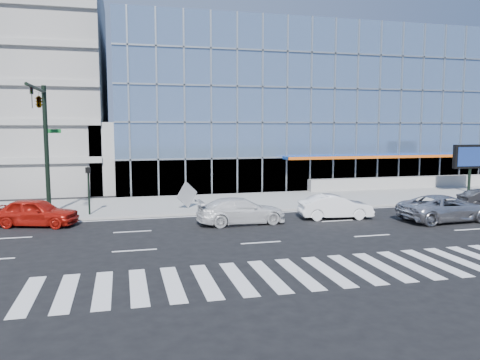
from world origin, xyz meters
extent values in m
plane|color=black|center=(0.00, 0.00, 0.00)|extent=(160.00, 160.00, 0.00)
cube|color=gray|center=(0.00, 8.00, 0.07)|extent=(120.00, 8.00, 0.15)
cube|color=#6C8AB4|center=(14.00, 26.00, 7.50)|extent=(42.00, 26.00, 15.00)
cube|color=gray|center=(-6.00, 18.00, 3.00)|extent=(6.00, 8.00, 6.00)
cube|color=gray|center=(24.00, 11.60, 0.65)|extent=(30.00, 0.80, 1.00)
cylinder|color=black|center=(-11.00, 6.00, 4.15)|extent=(0.28, 0.28, 8.00)
cylinder|color=black|center=(-11.00, 3.20, 7.75)|extent=(0.18, 5.60, 0.18)
imported|color=black|center=(-11.00, 1.80, 7.15)|extent=(0.18, 0.22, 1.10)
imported|color=black|center=(-11.00, 4.00, 7.15)|extent=(0.48, 2.24, 0.90)
cube|color=#0C591E|center=(-10.55, 6.00, 5.35)|extent=(0.90, 0.05, 0.25)
cylinder|color=black|center=(-8.50, 5.00, 1.65)|extent=(0.12, 0.12, 3.00)
cube|color=black|center=(-8.50, 4.85, 2.95)|extent=(0.30, 0.25, 0.35)
cylinder|color=black|center=(22.00, 8.00, 1.15)|extent=(0.24, 0.24, 2.00)
cube|color=black|center=(22.00, 8.00, 3.15)|extent=(3.20, 0.40, 2.00)
cube|color=#0C193F|center=(22.00, 7.78, 3.15)|extent=(2.80, 0.02, 1.60)
imported|color=silver|center=(12.20, -1.63, 0.78)|extent=(5.75, 2.88, 1.56)
imported|color=silver|center=(0.20, 0.64, 0.75)|extent=(5.28, 2.32, 1.51)
imported|color=white|center=(6.20, 0.73, 0.73)|extent=(4.61, 2.11, 1.46)
imported|color=#AD160D|center=(-11.26, 2.84, 0.79)|extent=(5.00, 3.15, 1.59)
cube|color=#9A9A9A|center=(-2.25, 5.82, 1.06)|extent=(1.55, 1.07, 1.83)
camera|label=1|loc=(-6.44, -25.29, 5.55)|focal=35.00mm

